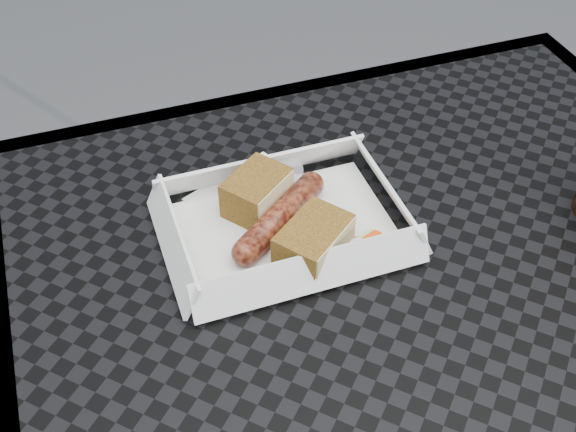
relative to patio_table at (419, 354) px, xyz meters
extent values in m
cube|color=black|center=(0.00, 0.00, 0.07)|extent=(0.80, 0.80, 0.01)
cube|color=black|center=(0.00, 0.39, 0.06)|extent=(0.80, 0.03, 0.03)
cylinder|color=black|center=(-0.35, 0.35, -0.30)|extent=(0.03, 0.03, 0.73)
cylinder|color=black|center=(0.35, 0.35, -0.30)|extent=(0.03, 0.03, 0.73)
cube|color=white|center=(-0.09, 0.14, 0.08)|extent=(0.22, 0.15, 0.00)
cylinder|color=brown|center=(-0.10, 0.15, 0.09)|extent=(0.11, 0.10, 0.03)
sphere|color=brown|center=(-0.05, 0.18, 0.09)|extent=(0.03, 0.03, 0.03)
sphere|color=brown|center=(-0.15, 0.11, 0.09)|extent=(0.03, 0.03, 0.03)
cube|color=brown|center=(-0.11, 0.18, 0.10)|extent=(0.08, 0.08, 0.04)
cube|color=brown|center=(-0.08, 0.10, 0.10)|extent=(0.09, 0.09, 0.04)
cylinder|color=#F5470A|center=(-0.03, 0.09, 0.08)|extent=(0.02, 0.02, 0.00)
torus|color=white|center=(-0.02, 0.09, 0.08)|extent=(0.02, 0.02, 0.00)
cube|color=#B2D17F|center=(-0.02, 0.09, 0.08)|extent=(0.02, 0.02, 0.00)
cube|color=white|center=(-0.11, 0.19, 0.08)|extent=(0.16, 0.16, 0.00)
cylinder|color=maroon|center=(-0.11, 0.19, 0.09)|extent=(0.05, 0.05, 0.03)
cylinder|color=silver|center=(-0.08, 0.20, 0.09)|extent=(0.05, 0.05, 0.03)
camera|label=1|loc=(-0.27, -0.36, 0.61)|focal=45.00mm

